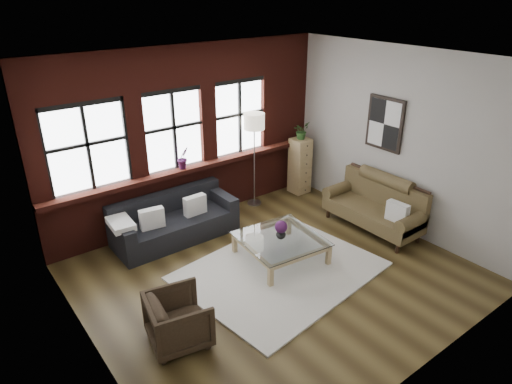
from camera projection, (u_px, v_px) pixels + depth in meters
floor at (274, 274)px, 7.06m from camera, size 5.50×5.50×0.00m
ceiling at (279, 62)px, 5.72m from camera, size 5.50×5.50×0.00m
wall_back at (188, 136)px, 8.19m from camera, size 5.50×0.00×5.50m
wall_front at (435, 256)px, 4.58m from camera, size 5.50×0.00×5.50m
wall_left at (78, 240)px, 4.87m from camera, size 0.00×5.00×5.00m
wall_right at (398, 141)px, 7.90m from camera, size 0.00×5.00×5.00m
brick_backwall at (189, 136)px, 8.15m from camera, size 5.50×0.12×3.20m
sill_ledge at (194, 167)px, 8.32m from camera, size 5.50×0.30×0.08m
window_left at (87, 148)px, 7.10m from camera, size 1.38×0.10×1.50m
window_mid at (173, 131)px, 7.93m from camera, size 1.38×0.10×1.50m
window_right at (239, 118)px, 8.70m from camera, size 1.38×0.10×1.50m
wall_poster at (385, 124)px, 8.00m from camera, size 0.05×0.74×0.94m
shag_rug at (280, 271)px, 7.11m from camera, size 3.13×2.60×0.03m
dark_sofa at (175, 218)px, 7.89m from camera, size 2.14×0.87×0.77m
pillow_a at (152, 218)px, 7.49m from camera, size 0.42×0.19×0.34m
pillow_b at (195, 205)px, 7.94m from camera, size 0.40×0.15×0.34m
vintage_settee at (373, 205)px, 8.14m from camera, size 0.82×1.86×0.99m
pillow_settee at (397, 212)px, 7.64m from camera, size 0.17×0.39×0.34m
armchair at (179, 320)px, 5.60m from camera, size 0.86×0.84×0.67m
coffee_table at (281, 249)px, 7.36m from camera, size 1.33×1.33×0.41m
vase at (281, 234)px, 7.24m from camera, size 0.19×0.19×0.16m
flowers at (281, 227)px, 7.19m from camera, size 0.20×0.20×0.20m
drawer_chest at (300, 166)px, 9.61m from camera, size 0.36×0.36×1.18m
potted_plant_top at (301, 131)px, 9.28m from camera, size 0.38×0.35×0.36m
floor_lamp at (254, 157)px, 8.89m from camera, size 0.40×0.40×2.03m
sill_plant at (183, 158)px, 8.08m from camera, size 0.24×0.20×0.39m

